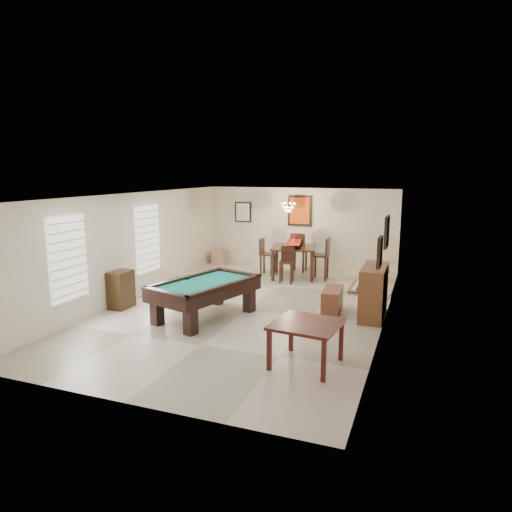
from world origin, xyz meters
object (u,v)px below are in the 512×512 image
Objects in this scene: pool_table at (205,300)px; piano_bench at (332,301)px; upright_piano at (367,291)px; chandelier at (288,204)px; apothecary_chest at (121,289)px; flower_vase at (294,238)px; dining_table at (293,260)px; square_table at (306,344)px; dining_chair_east at (320,259)px; dining_chair_south at (287,265)px; dining_chair_west at (268,257)px; dining_chair_north at (299,252)px; corner_bench at (219,257)px.

pool_table is 2.82m from piano_bench.
chandelier is at bearing 134.32° from upright_piano.
apothecary_chest is (-2.14, -0.04, 0.05)m from pool_table.
dining_table is at bearing 0.00° from flower_vase.
square_table is 5.03m from apothecary_chest.
flower_vase is (0.00, 0.00, 0.62)m from dining_table.
dining_table is 1.04× the size of dining_chair_east.
dining_chair_south is 1.83m from chandelier.
dining_chair_east reaches higher than piano_bench.
dining_chair_west is at bearing 105.10° from pool_table.
square_table is 4.54× the size of flower_vase.
dining_chair_west is at bearing -178.81° from flower_vase.
corner_bench is at bearing -5.32° from dining_chair_north.
dining_chair_west is at bearing 141.83° from upright_piano.
chandelier is at bearing 73.36° from dining_chair_north.
square_table is at bearing -71.89° from flower_vase.
dining_chair_south is 3.33m from corner_bench.
piano_bench is 1.13× the size of apothecary_chest.
flower_vase reaches higher than dining_chair_south.
upright_piano is at bearing -46.34° from flower_vase.
corner_bench is (-2.83, 1.74, -0.28)m from dining_chair_south.
chandelier reaches higher than dining_chair_south.
dining_chair_south is at bearing 46.22° from apothecary_chest.
dining_chair_east reaches higher than corner_bench.
dining_chair_east is (0.82, -0.74, -0.00)m from dining_chair_north.
dining_table reaches higher than apothecary_chest.
pool_table is at bearing -68.18° from corner_bench.
apothecary_chest is 0.80× the size of dining_chair_west.
square_table is 5.04m from dining_chair_south.
square_table is at bearing -14.60° from pool_table.
dining_chair_south is (0.88, 3.11, 0.23)m from pool_table.
pool_table is at bearing -152.12° from piano_bench.
flower_vase is (0.87, 3.82, 0.86)m from pool_table.
pool_table is 2.38× the size of piano_bench.
square_table is 5.72m from dining_table.
dining_table is at bearing 133.66° from upright_piano.
dining_chair_north reaches higher than pool_table.
chandelier is (2.59, -0.85, 1.86)m from corner_bench.
apothecary_chest is at bearing -163.66° from piano_bench.
upright_piano reaches higher than square_table.
chandelier is (-0.23, 0.18, 1.57)m from dining_table.
chandelier is at bearing 142.15° from dining_table.
dining_chair_north is at bearing -133.53° from dining_chair_east.
dining_chair_west is at bearing -178.81° from dining_table.
dining_table is 1.04× the size of dining_chair_north.
flower_vase reaches higher than dining_chair_east.
flower_vase is 0.48× the size of corner_bench.
square_table reaches higher than corner_bench.
dining_chair_east is (0.76, 0.75, 0.09)m from dining_chair_south.
dining_chair_west reaches higher than corner_bench.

